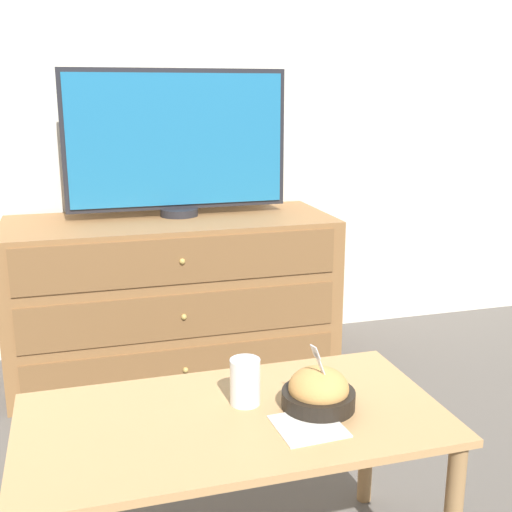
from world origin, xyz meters
name	(u,v)px	position (x,y,z in m)	size (l,w,h in m)	color
ground_plane	(161,343)	(0.00, 0.00, 0.00)	(12.00, 12.00, 0.00)	#56514C
wall_back	(149,81)	(0.00, 0.03, 1.30)	(12.00, 0.05, 2.60)	silver
dresser	(173,296)	(0.02, -0.32, 0.35)	(1.43, 0.60, 0.71)	olive
tv	(177,142)	(0.07, -0.26, 1.04)	(0.98, 0.17, 0.64)	#232328
coffee_table	(234,441)	(-0.04, -1.71, 0.42)	(1.04, 0.54, 0.49)	tan
takeout_bowl	(318,392)	(0.17, -1.72, 0.53)	(0.18, 0.18, 0.18)	black
drink_cup	(247,384)	(0.00, -1.65, 0.54)	(0.08, 0.08, 0.12)	white
napkin	(309,426)	(0.11, -1.81, 0.49)	(0.16, 0.16, 0.00)	silver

